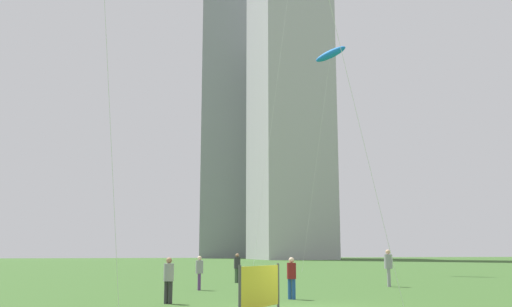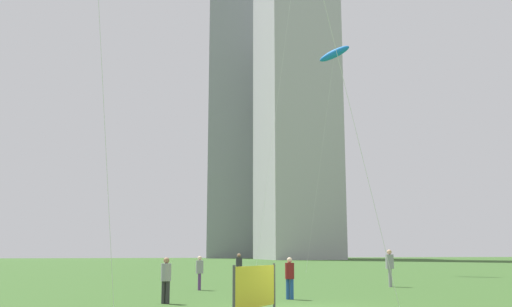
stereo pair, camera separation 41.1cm
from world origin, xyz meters
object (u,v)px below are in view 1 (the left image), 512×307
Objects in this scene: person_standing_0 at (237,266)px; distant_highrise_1 at (289,30)px; person_standing_3 at (292,275)px; person_standing_1 at (199,270)px; person_standing_2 at (169,277)px; person_standing_4 at (388,265)px; kite_flying_5 at (331,54)px; event_banner at (260,287)px; distant_highrise_0 at (232,112)px.

person_standing_0 is 108.26m from distant_highrise_1.
person_standing_3 is 118.15m from distant_highrise_1.
person_standing_1 is 0.99× the size of person_standing_2.
person_standing_3 is at bearing -149.83° from person_standing_1.
person_standing_2 reaches higher than person_standing_1.
person_standing_4 is (9.83, 0.17, 0.18)m from person_standing_1.
person_standing_1 is 0.08× the size of kite_flying_5.
person_standing_2 is 4.29m from event_banner.
event_banner is at bearing -172.36° from person_standing_1.
person_standing_2 is at bearing 43.89° from person_standing_0.
person_standing_4 reaches higher than person_standing_0.
person_standing_2 is 0.01× the size of distant_highrise_1.
person_standing_1 is 134.05m from distant_highrise_0.
person_standing_0 is at bearing -111.24° from distant_highrise_1.
person_standing_0 is 1.06× the size of person_standing_3.
person_standing_1 is at bearing -128.88° from kite_flying_5.
distant_highrise_0 is (18.49, 124.78, 39.22)m from person_standing_4.
person_standing_3 is 0.83× the size of person_standing_4.
distant_highrise_0 is (14.28, 107.53, 21.50)m from kite_flying_5.
distant_highrise_1 reaches higher than kite_flying_5.
person_standing_3 is (-0.51, -11.60, -0.06)m from person_standing_0.
kite_flying_5 reaches higher than person_standing_2.
person_standing_4 reaches higher than event_banner.
distant_highrise_1 reaches higher than person_standing_3.
person_standing_2 is 0.84× the size of person_standing_4.
person_standing_0 is 16.14m from event_banner.
kite_flying_5 is at bearing -32.43° from person_standing_1.
kite_flying_5 is 0.18× the size of distant_highrise_1.
distant_highrise_1 is at bearing -65.96° from distant_highrise_0.
person_standing_4 is 111.04m from distant_highrise_1.
person_standing_1 is 10.18m from event_banner.
person_standing_2 is 0.02× the size of distant_highrise_0.
kite_flying_5 is 0.24× the size of distant_highrise_0.
distant_highrise_0 reaches higher than kite_flying_5.
person_standing_3 is at bearing 64.44° from person_standing_0.
person_standing_3 is 0.02× the size of distant_highrise_0.
person_standing_3 is 139.07m from distant_highrise_0.
person_standing_4 is (11.96, 6.76, 0.17)m from person_standing_2.
person_standing_4 is 132.10m from distant_highrise_0.
person_standing_3 is (4.72, 0.68, -0.01)m from person_standing_2.
kite_flying_5 is at bearing -94.65° from person_standing_2.
person_standing_3 is at bearing -116.14° from kite_flying_5.
person_standing_2 is at bearing -92.25° from distant_highrise_0.
distant_highrise_1 is at bearing -14.09° from person_standing_1.
kite_flying_5 is (10.94, 11.73, 17.84)m from person_standing_0.
distant_highrise_1 is at bearing -71.76° from person_standing_3.
person_standing_2 is at bearing -123.96° from kite_flying_5.
distant_highrise_1 is (32.35, 88.96, 52.52)m from person_standing_0.
person_standing_4 is at bearing 47.09° from event_banner.
distant_highrise_1 is (35.46, 94.66, 52.58)m from person_standing_1.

